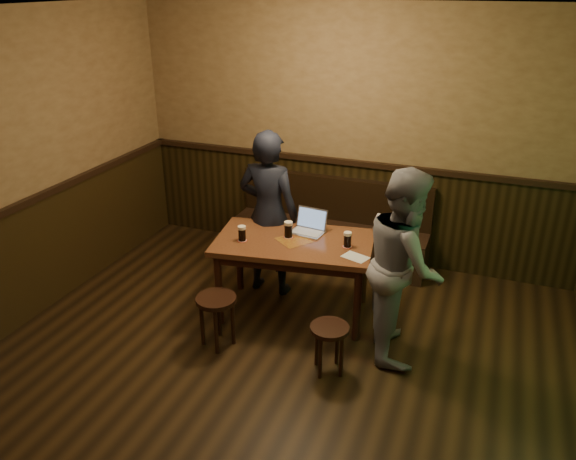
% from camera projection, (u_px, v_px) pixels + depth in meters
% --- Properties ---
extents(room, '(5.04, 6.04, 2.84)m').
position_uv_depth(room, '(248.00, 264.00, 3.84)').
color(room, black).
rests_on(room, ground).
extents(bench, '(2.20, 0.50, 0.95)m').
position_uv_depth(bench, '(330.00, 235.00, 6.41)').
color(bench, black).
rests_on(bench, ground).
extents(pub_table, '(1.56, 1.04, 0.78)m').
position_uv_depth(pub_table, '(294.00, 250.00, 5.24)').
color(pub_table, '#552E18').
rests_on(pub_table, ground).
extents(stool_left, '(0.46, 0.46, 0.48)m').
position_uv_depth(stool_left, '(217.00, 307.00, 4.87)').
color(stool_left, black).
rests_on(stool_left, ground).
extents(stool_right, '(0.40, 0.40, 0.43)m').
position_uv_depth(stool_right, '(329.00, 336.00, 4.55)').
color(stool_right, black).
rests_on(stool_right, ground).
extents(pint_left, '(0.10, 0.10, 0.15)m').
position_uv_depth(pint_left, '(242.00, 233.00, 5.16)').
color(pint_left, '#AC2615').
rests_on(pint_left, pub_table).
extents(pint_mid, '(0.10, 0.10, 0.16)m').
position_uv_depth(pint_mid, '(288.00, 229.00, 5.22)').
color(pint_mid, '#AC2615').
rests_on(pint_mid, pub_table).
extents(pint_right, '(0.09, 0.09, 0.15)m').
position_uv_depth(pint_right, '(347.00, 239.00, 5.04)').
color(pint_right, '#AC2615').
rests_on(pint_right, pub_table).
extents(laptop, '(0.33, 0.28, 0.22)m').
position_uv_depth(laptop, '(309.00, 226.00, 5.35)').
color(laptop, silver).
rests_on(laptop, pub_table).
extents(menu, '(0.26, 0.22, 0.00)m').
position_uv_depth(menu, '(355.00, 257.00, 4.88)').
color(menu, silver).
rests_on(menu, pub_table).
extents(person_suit, '(0.63, 0.42, 1.70)m').
position_uv_depth(person_suit, '(269.00, 214.00, 5.58)').
color(person_suit, black).
rests_on(person_suit, ground).
extents(person_grey, '(0.82, 0.95, 1.66)m').
position_uv_depth(person_grey, '(404.00, 264.00, 4.64)').
color(person_grey, gray).
rests_on(person_grey, ground).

